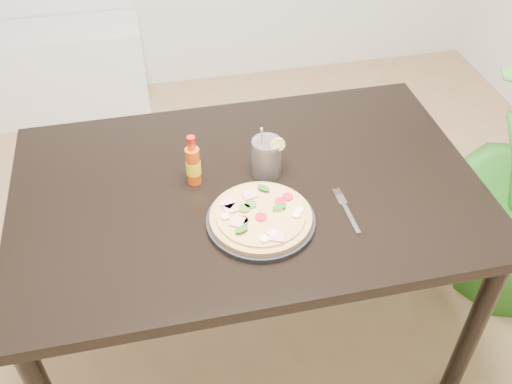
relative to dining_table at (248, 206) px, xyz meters
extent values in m
cube|color=black|center=(0.00, 0.00, 0.06)|extent=(1.40, 0.90, 0.04)
cylinder|color=black|center=(0.64, -0.39, -0.31)|extent=(0.06, 0.06, 0.71)
cylinder|color=black|center=(-0.64, 0.39, -0.31)|extent=(0.06, 0.06, 0.71)
cylinder|color=black|center=(0.64, 0.39, -0.31)|extent=(0.06, 0.06, 0.71)
cylinder|color=black|center=(0.00, -0.16, 0.09)|extent=(0.31, 0.31, 0.02)
cylinder|color=tan|center=(0.00, -0.16, 0.11)|extent=(0.28, 0.28, 0.01)
cylinder|color=#DAB55F|center=(0.00, -0.16, 0.12)|extent=(0.25, 0.25, 0.01)
cube|color=pink|center=(-0.07, -0.13, 0.12)|extent=(0.05, 0.04, 0.01)
cube|color=pink|center=(0.02, -0.26, 0.12)|extent=(0.05, 0.05, 0.01)
cube|color=pink|center=(-0.08, -0.11, 0.12)|extent=(0.05, 0.05, 0.01)
cube|color=pink|center=(-0.01, -0.09, 0.12)|extent=(0.05, 0.04, 0.01)
cube|color=pink|center=(-0.07, -0.18, 0.12)|extent=(0.05, 0.05, 0.01)
cylinder|color=red|center=(0.07, -0.13, 0.12)|extent=(0.03, 0.03, 0.01)
cylinder|color=red|center=(-0.05, -0.18, 0.12)|extent=(0.03, 0.03, 0.01)
cylinder|color=red|center=(0.09, -0.12, 0.12)|extent=(0.03, 0.03, 0.01)
cylinder|color=red|center=(0.00, -0.18, 0.12)|extent=(0.03, 0.03, 0.01)
cylinder|color=#417326|center=(-0.05, -0.18, 0.12)|extent=(0.03, 0.03, 0.01)
cylinder|color=#417326|center=(-0.02, -0.12, 0.12)|extent=(0.03, 0.03, 0.01)
cylinder|color=#417326|center=(-0.04, -0.14, 0.12)|extent=(0.03, 0.03, 0.01)
ellipsoid|color=white|center=(0.06, -0.15, 0.12)|extent=(0.03, 0.03, 0.01)
ellipsoid|color=white|center=(0.10, -0.19, 0.12)|extent=(0.03, 0.03, 0.01)
ellipsoid|color=white|center=(0.02, -0.24, 0.12)|extent=(0.03, 0.03, 0.01)
ellipsoid|color=white|center=(-0.01, -0.26, 0.12)|extent=(0.03, 0.03, 0.01)
ellipsoid|color=white|center=(0.11, -0.17, 0.12)|extent=(0.03, 0.03, 0.01)
ellipsoid|color=white|center=(-0.09, -0.16, 0.12)|extent=(0.03, 0.03, 0.01)
ellipsoid|color=#1D6417|center=(0.06, -0.16, 0.13)|extent=(0.04, 0.03, 0.00)
ellipsoid|color=#1D6417|center=(0.03, -0.07, 0.13)|extent=(0.04, 0.04, 0.00)
ellipsoid|color=#1D6417|center=(-0.06, -0.22, 0.13)|extent=(0.05, 0.04, 0.00)
cylinder|color=#D4490C|center=(-0.15, 0.05, 0.14)|extent=(0.04, 0.04, 0.12)
cylinder|color=yellow|center=(-0.15, 0.05, 0.14)|extent=(0.04, 0.04, 0.04)
cylinder|color=#D4490C|center=(-0.15, 0.05, 0.22)|extent=(0.02, 0.02, 0.03)
cylinder|color=red|center=(-0.15, 0.05, 0.24)|extent=(0.02, 0.02, 0.02)
cylinder|color=black|center=(0.07, 0.05, 0.13)|extent=(0.08, 0.08, 0.10)
cylinder|color=silver|center=(0.07, 0.05, 0.14)|extent=(0.09, 0.09, 0.12)
cylinder|color=#F2E059|center=(0.10, 0.03, 0.20)|extent=(0.04, 0.01, 0.04)
cylinder|color=#B2B2B7|center=(0.06, 0.06, 0.18)|extent=(0.03, 0.06, 0.17)
cube|color=silver|center=(0.26, -0.20, 0.09)|extent=(0.02, 0.12, 0.00)
cube|color=silver|center=(0.25, -0.12, 0.09)|extent=(0.02, 0.04, 0.00)
cube|color=silver|center=(0.24, -0.09, 0.09)|extent=(0.00, 0.03, 0.00)
cube|color=silver|center=(0.25, -0.09, 0.09)|extent=(0.00, 0.03, 0.00)
cube|color=silver|center=(0.26, -0.09, 0.09)|extent=(0.00, 0.03, 0.00)
cube|color=silver|center=(0.26, -0.09, 0.09)|extent=(0.00, 0.03, 0.00)
cylinder|color=brown|center=(1.10, 0.04, -0.56)|extent=(0.28, 0.28, 0.22)
cube|color=white|center=(-0.95, 1.73, -0.42)|extent=(1.40, 0.34, 0.50)
camera|label=1|loc=(-0.25, -1.26, 1.21)|focal=40.00mm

